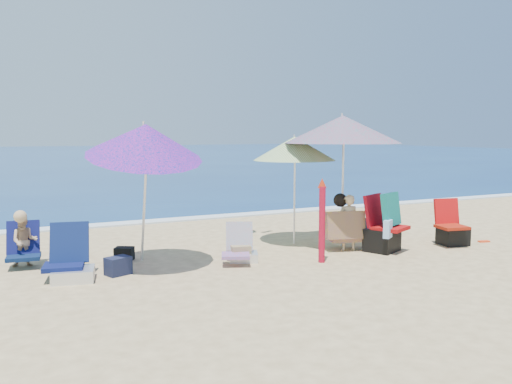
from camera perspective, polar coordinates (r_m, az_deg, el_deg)
name	(u,v)px	position (r m, az deg, el deg)	size (l,w,h in m)	color
ground	(300,265)	(8.67, 4.74, -7.81)	(120.00, 120.00, 0.00)	#D8BC84
sea	(48,157)	(52.43, -21.40, 3.53)	(120.00, 80.00, 0.12)	navy
foam	(194,218)	(13.21, -6.68, -2.83)	(120.00, 0.50, 0.04)	white
umbrella_turquoise	(343,129)	(10.02, 9.30, 6.65)	(2.52, 2.52, 2.48)	white
umbrella_striped	(294,149)	(10.10, 4.15, 4.68)	(1.68, 1.68, 2.09)	white
umbrella_blue	(145,141)	(8.30, -11.81, 5.41)	(1.82, 1.89, 2.44)	silver
furled_umbrella	(322,216)	(8.73, 7.10, -2.63)	(0.15, 0.16, 1.39)	#B00C25
chair_navy	(71,265)	(8.23, -19.30, -7.40)	(0.77, 0.86, 0.79)	#0C1446
chair_rainbow	(241,251)	(8.83, -1.62, -6.40)	(0.81, 0.78, 0.64)	#D04951
camp_chair_left	(452,231)	(10.76, 20.29, -3.97)	(0.74, 0.66, 0.88)	#9F1B0B
camp_chair_right	(383,230)	(9.80, 13.53, -4.00)	(0.81, 0.83, 1.07)	#A90C0C
person_center	(346,223)	(9.71, 9.64, -3.33)	(0.79, 0.67, 1.03)	tan
person_left	(24,241)	(9.22, -23.65, -4.83)	(0.56, 0.67, 0.91)	tan
bag_navy_a	(118,266)	(8.29, -14.59, -7.68)	(0.41, 0.36, 0.27)	#171B33
bag_black_a	(124,254)	(9.19, -13.97, -6.45)	(0.37, 0.34, 0.22)	black
bag_tan	(241,253)	(8.83, -1.67, -6.62)	(0.35, 0.28, 0.27)	#9D875A
bag_navy_b	(376,226)	(11.45, 12.73, -3.59)	(0.56, 0.50, 0.34)	#1C283E
bag_black_b	(380,245)	(9.93, 13.21, -5.59)	(0.28, 0.23, 0.18)	black
orange_item	(484,241)	(11.31, 23.28, -4.89)	(0.23, 0.14, 0.03)	#F64319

